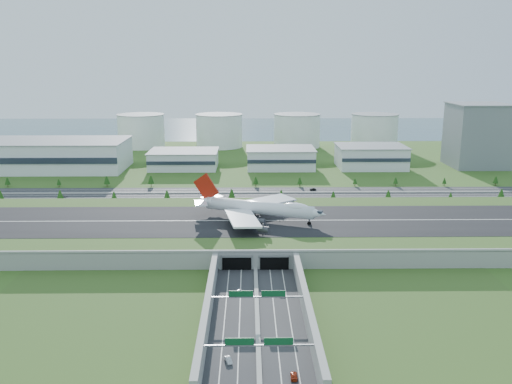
{
  "coord_description": "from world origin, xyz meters",
  "views": [
    {
      "loc": [
        -3.01,
        -280.32,
        92.36
      ],
      "look_at": [
        1.38,
        35.0,
        15.57
      ],
      "focal_mm": 38.0,
      "sensor_mm": 36.0,
      "label": 1
    }
  ],
  "objects_px": {
    "boeing_747": "(258,208)",
    "car_0": "(239,292)",
    "car_5": "(313,189)",
    "fuel_tank_a": "(141,131)",
    "office_tower": "(477,136)",
    "car_1": "(228,360)",
    "car_3": "(294,376)",
    "car_2": "(281,292)",
    "car_4": "(64,196)",
    "car_7": "(215,190)"
  },
  "relations": [
    {
      "from": "car_3",
      "to": "car_5",
      "type": "relative_size",
      "value": 1.04
    },
    {
      "from": "office_tower",
      "to": "fuel_tank_a",
      "type": "relative_size",
      "value": 1.1
    },
    {
      "from": "car_1",
      "to": "car_4",
      "type": "bearing_deg",
      "value": 101.98
    },
    {
      "from": "boeing_747",
      "to": "car_3",
      "type": "relative_size",
      "value": 14.0
    },
    {
      "from": "car_2",
      "to": "car_4",
      "type": "relative_size",
      "value": 1.23
    },
    {
      "from": "office_tower",
      "to": "car_7",
      "type": "relative_size",
      "value": 10.97
    },
    {
      "from": "boeing_747",
      "to": "car_2",
      "type": "xyz_separation_m",
      "value": [
        8.09,
        -79.63,
        -13.88
      ]
    },
    {
      "from": "car_1",
      "to": "fuel_tank_a",
      "type": "bearing_deg",
      "value": 86.37
    },
    {
      "from": "office_tower",
      "to": "car_5",
      "type": "distance_m",
      "value": 183.38
    },
    {
      "from": "car_1",
      "to": "car_5",
      "type": "height_order",
      "value": "car_5"
    },
    {
      "from": "office_tower",
      "to": "car_5",
      "type": "height_order",
      "value": "office_tower"
    },
    {
      "from": "car_5",
      "to": "car_0",
      "type": "bearing_deg",
      "value": -13.39
    },
    {
      "from": "car_3",
      "to": "car_4",
      "type": "bearing_deg",
      "value": -55.72
    },
    {
      "from": "car_1",
      "to": "car_5",
      "type": "xyz_separation_m",
      "value": [
        53.44,
        230.11,
        0.07
      ]
    },
    {
      "from": "car_3",
      "to": "car_7",
      "type": "relative_size",
      "value": 1.03
    },
    {
      "from": "car_4",
      "to": "car_3",
      "type": "bearing_deg",
      "value": -142.46
    },
    {
      "from": "car_4",
      "to": "car_7",
      "type": "distance_m",
      "value": 105.26
    },
    {
      "from": "car_0",
      "to": "fuel_tank_a",
      "type": "bearing_deg",
      "value": 129.21
    },
    {
      "from": "car_1",
      "to": "car_2",
      "type": "xyz_separation_m",
      "value": [
        19.76,
        50.86,
        -0.07
      ]
    },
    {
      "from": "car_4",
      "to": "car_1",
      "type": "bearing_deg",
      "value": -145.23
    },
    {
      "from": "car_2",
      "to": "boeing_747",
      "type": "bearing_deg",
      "value": -87.55
    },
    {
      "from": "boeing_747",
      "to": "car_2",
      "type": "relative_size",
      "value": 14.72
    },
    {
      "from": "boeing_747",
      "to": "car_1",
      "type": "distance_m",
      "value": 131.74
    },
    {
      "from": "car_0",
      "to": "car_2",
      "type": "relative_size",
      "value": 0.87
    },
    {
      "from": "car_7",
      "to": "fuel_tank_a",
      "type": "bearing_deg",
      "value": -167.43
    },
    {
      "from": "office_tower",
      "to": "fuel_tank_a",
      "type": "distance_m",
      "value": 340.18
    },
    {
      "from": "car_2",
      "to": "car_0",
      "type": "bearing_deg",
      "value": -5.76
    },
    {
      "from": "car_5",
      "to": "car_4",
      "type": "bearing_deg",
      "value": -81.61
    },
    {
      "from": "car_7",
      "to": "car_4",
      "type": "bearing_deg",
      "value": -91.48
    },
    {
      "from": "car_5",
      "to": "fuel_tank_a",
      "type": "bearing_deg",
      "value": -139.1
    },
    {
      "from": "car_0",
      "to": "car_4",
      "type": "bearing_deg",
      "value": 150.52
    },
    {
      "from": "fuel_tank_a",
      "to": "car_0",
      "type": "relative_size",
      "value": 11.71
    },
    {
      "from": "car_1",
      "to": "car_0",
      "type": "bearing_deg",
      "value": 69.65
    },
    {
      "from": "car_7",
      "to": "car_3",
      "type": "bearing_deg",
      "value": -2.62
    },
    {
      "from": "boeing_747",
      "to": "car_2",
      "type": "distance_m",
      "value": 81.23
    },
    {
      "from": "car_2",
      "to": "office_tower",
      "type": "bearing_deg",
      "value": -128.3
    },
    {
      "from": "fuel_tank_a",
      "to": "car_5",
      "type": "relative_size",
      "value": 10.06
    },
    {
      "from": "car_5",
      "to": "car_7",
      "type": "relative_size",
      "value": 0.99
    },
    {
      "from": "boeing_747",
      "to": "car_1",
      "type": "height_order",
      "value": "boeing_747"
    },
    {
      "from": "office_tower",
      "to": "car_2",
      "type": "height_order",
      "value": "office_tower"
    },
    {
      "from": "office_tower",
      "to": "fuel_tank_a",
      "type": "xyz_separation_m",
      "value": [
        -320.0,
        115.0,
        -10.0
      ]
    },
    {
      "from": "boeing_747",
      "to": "car_0",
      "type": "height_order",
      "value": "boeing_747"
    },
    {
      "from": "fuel_tank_a",
      "to": "car_1",
      "type": "distance_m",
      "value": 451.53
    },
    {
      "from": "fuel_tank_a",
      "to": "car_5",
      "type": "bearing_deg",
      "value": -51.69
    },
    {
      "from": "boeing_747",
      "to": "car_0",
      "type": "distance_m",
      "value": 80.65
    },
    {
      "from": "boeing_747",
      "to": "car_5",
      "type": "xyz_separation_m",
      "value": [
        41.77,
        99.62,
        -13.74
      ]
    },
    {
      "from": "fuel_tank_a",
      "to": "car_7",
      "type": "distance_m",
      "value": 227.12
    },
    {
      "from": "fuel_tank_a",
      "to": "car_1",
      "type": "relative_size",
      "value": 10.95
    },
    {
      "from": "car_2",
      "to": "car_5",
      "type": "relative_size",
      "value": 0.99
    },
    {
      "from": "car_3",
      "to": "car_7",
      "type": "bearing_deg",
      "value": -79.33
    }
  ]
}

